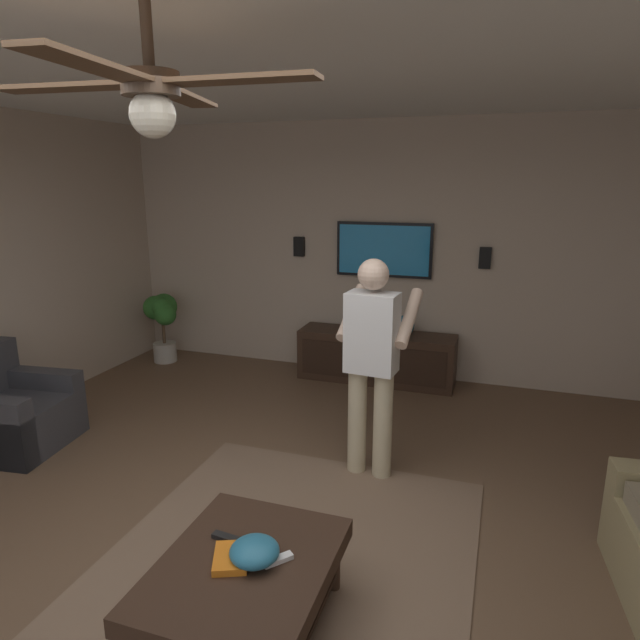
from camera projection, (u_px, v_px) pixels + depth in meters
ground_plane at (234, 583)px, 3.04m from camera, size 8.70×8.70×0.00m
wall_back_tv at (383, 251)px, 6.07m from camera, size 0.10×6.23×2.79m
ceiling_slab at (207, 18)px, 2.34m from camera, size 7.45×6.23×0.10m
area_rug at (263, 602)px, 2.90m from camera, size 3.10×2.10×0.01m
armchair at (10, 414)px, 4.56m from camera, size 0.90×0.90×0.82m
coffee_table at (245, 581)px, 2.64m from camera, size 1.00×0.80×0.40m
media_console at (376, 357)px, 6.03m from camera, size 0.45×1.70×0.55m
tv at (384, 250)px, 5.97m from camera, size 0.05×1.05×0.59m
person_standing at (372, 356)px, 3.97m from camera, size 0.57×0.57×1.64m
potted_plant_tall at (162, 316)px, 6.62m from camera, size 0.50×0.45×0.82m
bowl at (255, 551)px, 2.61m from camera, size 0.24×0.24×0.11m
remote_white at (278, 560)px, 2.62m from camera, size 0.14×0.13×0.02m
remote_black at (226, 538)px, 2.78m from camera, size 0.06×0.15×0.02m
book at (231, 558)px, 2.62m from camera, size 0.27×0.23×0.04m
vase_round at (404, 326)px, 5.83m from camera, size 0.22×0.22×0.22m
wall_speaker_left at (485, 258)px, 5.66m from camera, size 0.06×0.12×0.22m
wall_speaker_right at (299, 247)px, 6.29m from camera, size 0.06×0.12×0.22m
ceiling_fan at (150, 93)px, 1.89m from camera, size 1.20×1.21×0.46m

